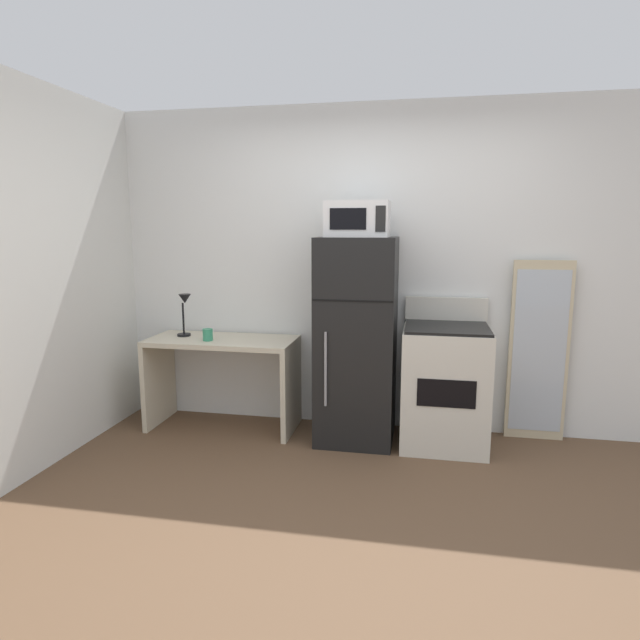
# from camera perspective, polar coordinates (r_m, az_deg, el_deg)

# --- Properties ---
(ground_plane) EXTENTS (12.00, 12.00, 0.00)m
(ground_plane) POSITION_cam_1_polar(r_m,az_deg,el_deg) (3.15, 2.97, -21.51)
(ground_plane) COLOR brown
(wall_back_white) EXTENTS (5.00, 0.10, 2.60)m
(wall_back_white) POSITION_cam_1_polar(r_m,az_deg,el_deg) (4.40, 6.24, 5.32)
(wall_back_white) COLOR silver
(wall_back_white) RESTS_ON ground
(desk) EXTENTS (1.20, 0.54, 0.75)m
(desk) POSITION_cam_1_polar(r_m,az_deg,el_deg) (4.48, -10.31, -4.76)
(desk) COLOR beige
(desk) RESTS_ON ground
(desk_lamp) EXTENTS (0.14, 0.12, 0.35)m
(desk_lamp) POSITION_cam_1_polar(r_m,az_deg,el_deg) (4.54, -14.23, 1.28)
(desk_lamp) COLOR black
(desk_lamp) RESTS_ON desk
(coffee_mug) EXTENTS (0.08, 0.08, 0.09)m
(coffee_mug) POSITION_cam_1_polar(r_m,az_deg,el_deg) (4.36, -11.86, -1.54)
(coffee_mug) COLOR #338C66
(coffee_mug) RESTS_ON desk
(refrigerator) EXTENTS (0.58, 0.62, 1.57)m
(refrigerator) POSITION_cam_1_polar(r_m,az_deg,el_deg) (4.12, 3.94, -2.18)
(refrigerator) COLOR black
(refrigerator) RESTS_ON ground
(microwave) EXTENTS (0.46, 0.35, 0.26)m
(microwave) POSITION_cam_1_polar(r_m,az_deg,el_deg) (4.01, 4.05, 10.65)
(microwave) COLOR silver
(microwave) RESTS_ON refrigerator
(oven_range) EXTENTS (0.63, 0.61, 1.10)m
(oven_range) POSITION_cam_1_polar(r_m,az_deg,el_deg) (4.18, 13.12, -6.77)
(oven_range) COLOR beige
(oven_range) RESTS_ON ground
(leaning_mirror) EXTENTS (0.44, 0.03, 1.40)m
(leaning_mirror) POSITION_cam_1_polar(r_m,az_deg,el_deg) (4.45, 22.25, -3.12)
(leaning_mirror) COLOR #C6B793
(leaning_mirror) RESTS_ON ground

